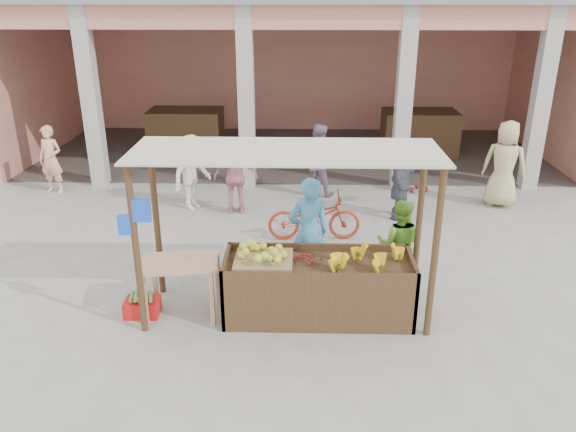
{
  "coord_description": "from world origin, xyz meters",
  "views": [
    {
      "loc": [
        0.26,
        -6.87,
        4.3
      ],
      "look_at": [
        0.05,
        1.2,
        1.02
      ],
      "focal_mm": 35.0,
      "sensor_mm": 36.0,
      "label": 1
    }
  ],
  "objects_px": {
    "red_crate": "(143,307)",
    "vendor_blue": "(308,230)",
    "side_table": "(181,270)",
    "fruit_stall": "(318,290)",
    "motorcycle": "(314,216)",
    "vendor_green": "(399,242)"
  },
  "relations": [
    {
      "from": "vendor_blue",
      "to": "vendor_green",
      "type": "height_order",
      "value": "vendor_blue"
    },
    {
      "from": "vendor_blue",
      "to": "vendor_green",
      "type": "xyz_separation_m",
      "value": [
        1.37,
        0.0,
        -0.19
      ]
    },
    {
      "from": "vendor_blue",
      "to": "fruit_stall",
      "type": "bearing_deg",
      "value": 83.28
    },
    {
      "from": "side_table",
      "to": "vendor_blue",
      "type": "relative_size",
      "value": 0.59
    },
    {
      "from": "vendor_green",
      "to": "motorcycle",
      "type": "height_order",
      "value": "vendor_green"
    },
    {
      "from": "vendor_blue",
      "to": "motorcycle",
      "type": "distance_m",
      "value": 1.82
    },
    {
      "from": "vendor_blue",
      "to": "vendor_green",
      "type": "relative_size",
      "value": 1.25
    },
    {
      "from": "fruit_stall",
      "to": "vendor_blue",
      "type": "bearing_deg",
      "value": 98.91
    },
    {
      "from": "side_table",
      "to": "vendor_green",
      "type": "bearing_deg",
      "value": 6.23
    },
    {
      "from": "fruit_stall",
      "to": "vendor_green",
      "type": "relative_size",
      "value": 1.72
    },
    {
      "from": "fruit_stall",
      "to": "vendor_blue",
      "type": "xyz_separation_m",
      "value": [
        -0.14,
        0.86,
        0.54
      ]
    },
    {
      "from": "fruit_stall",
      "to": "red_crate",
      "type": "height_order",
      "value": "fruit_stall"
    },
    {
      "from": "side_table",
      "to": "red_crate",
      "type": "distance_m",
      "value": 0.81
    },
    {
      "from": "fruit_stall",
      "to": "red_crate",
      "type": "relative_size",
      "value": 5.52
    },
    {
      "from": "side_table",
      "to": "vendor_blue",
      "type": "bearing_deg",
      "value": 16.99
    },
    {
      "from": "red_crate",
      "to": "motorcycle",
      "type": "relative_size",
      "value": 0.27
    },
    {
      "from": "red_crate",
      "to": "vendor_green",
      "type": "distance_m",
      "value": 3.88
    },
    {
      "from": "motorcycle",
      "to": "vendor_blue",
      "type": "bearing_deg",
      "value": 172.49
    },
    {
      "from": "red_crate",
      "to": "vendor_blue",
      "type": "relative_size",
      "value": 0.25
    },
    {
      "from": "motorcycle",
      "to": "vendor_green",
      "type": "bearing_deg",
      "value": -147.87
    },
    {
      "from": "side_table",
      "to": "vendor_green",
      "type": "xyz_separation_m",
      "value": [
        3.14,
        0.87,
        0.07
      ]
    },
    {
      "from": "fruit_stall",
      "to": "side_table",
      "type": "bearing_deg",
      "value": -179.68
    }
  ]
}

